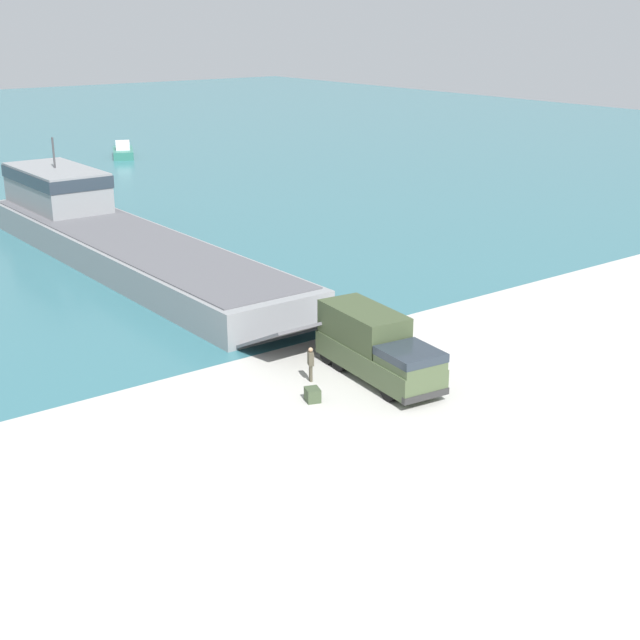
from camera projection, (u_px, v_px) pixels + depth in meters
The scene contains 6 objects.
ground_plane at pixel (375, 354), 46.34m from camera, with size 240.00×240.00×0.00m, color #B7B5AD.
landing_craft at pixel (109, 232), 64.42m from camera, with size 7.14×41.12×7.60m.
military_truck at pixel (377, 347), 42.78m from camera, with size 3.32×7.99×3.19m.
soldier_on_ramp at pixel (311, 362), 42.55m from camera, with size 0.40×0.50×1.73m.
moored_boat_a at pixel (123, 152), 109.73m from camera, with size 4.82×6.81×2.02m.
cargo_crate at pixel (313, 395), 40.57m from camera, with size 0.62×0.75×0.62m, color #3D4C33.
Camera 1 is at (-28.47, -32.67, 16.74)m, focal length 50.00 mm.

